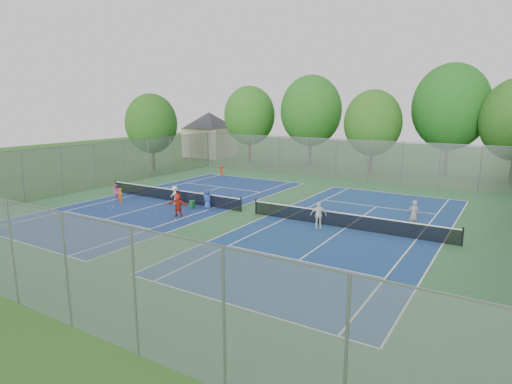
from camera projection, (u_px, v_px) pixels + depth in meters
ground at (248, 213)px, 29.42m from camera, size 120.00×120.00×0.00m
court_pad at (248, 213)px, 29.42m from camera, size 32.00×32.00×0.01m
court_left at (172, 201)px, 33.03m from camera, size 10.97×23.77×0.01m
court_right at (346, 228)px, 25.81m from camera, size 10.97×23.77×0.01m
net_left at (172, 195)px, 32.94m from camera, size 12.87×0.10×0.91m
net_right at (346, 221)px, 25.72m from camera, size 12.87×0.10×0.91m
fence_north at (336, 159)px, 42.33m from camera, size 32.00×0.10×4.00m
fence_south at (13, 253)px, 15.70m from camera, size 32.00×0.10×4.00m
fence_west at (94, 167)px, 37.28m from camera, size 0.10×32.00×4.00m
house at (209, 127)px, 59.89m from camera, size 11.03×11.03×7.30m
tree_nw at (249, 116)px, 53.76m from camera, size 6.40×6.40×9.58m
tree_nl at (311, 111)px, 50.33m from camera, size 7.20×7.20×10.69m
tree_nc at (373, 123)px, 44.77m from camera, size 6.00×6.00×8.85m
tree_nr at (451, 107)px, 43.32m from camera, size 7.60×7.60×11.42m
tree_side_w at (151, 124)px, 46.49m from camera, size 5.60×5.60×8.47m
ball_crate at (178, 205)px, 31.25m from camera, size 0.34×0.34×0.27m
ball_hopper at (192, 204)px, 30.68m from camera, size 0.31×0.31×0.57m
student_a at (120, 196)px, 32.04m from camera, size 0.47×0.34×1.18m
student_b at (116, 192)px, 33.28m from camera, size 0.63×0.49×1.26m
student_c at (175, 195)px, 31.96m from camera, size 0.92×0.60×1.35m
student_d at (177, 198)px, 31.31m from camera, size 0.73×0.46×1.15m
student_e at (207, 199)px, 30.37m from camera, size 0.83×0.65×1.48m
student_f at (178, 205)px, 28.33m from camera, size 1.57×0.86×1.62m
child_far_baseline at (221, 171)px, 43.95m from camera, size 0.83×0.65×1.13m
instructor at (413, 214)px, 25.57m from camera, size 0.77×0.71×1.76m
teen_court_b at (318, 215)px, 25.73m from camera, size 1.03×0.81×1.64m
tennis_ball_0 at (205, 212)px, 29.46m from camera, size 0.07×0.07×0.07m
tennis_ball_1 at (113, 207)px, 31.00m from camera, size 0.07×0.07×0.07m
tennis_ball_2 at (108, 207)px, 30.94m from camera, size 0.07×0.07×0.07m
tennis_ball_3 at (178, 211)px, 29.69m from camera, size 0.07×0.07×0.07m
tennis_ball_4 at (175, 220)px, 27.54m from camera, size 0.07×0.07×0.07m
tennis_ball_5 at (74, 214)px, 28.96m from camera, size 0.07×0.07×0.07m
tennis_ball_6 at (110, 210)px, 30.11m from camera, size 0.07×0.07×0.07m
tennis_ball_7 at (173, 222)px, 27.02m from camera, size 0.07×0.07×0.07m
tennis_ball_8 at (140, 226)px, 26.08m from camera, size 0.07×0.07×0.07m
tennis_ball_9 at (156, 212)px, 29.66m from camera, size 0.07×0.07×0.07m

